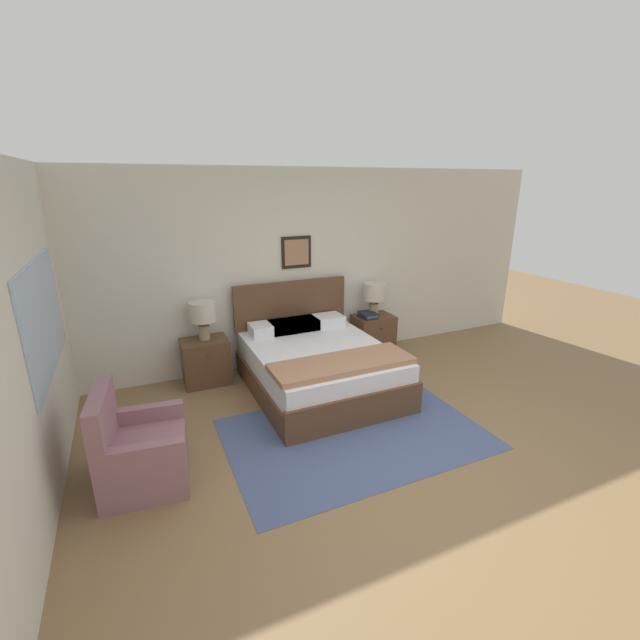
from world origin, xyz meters
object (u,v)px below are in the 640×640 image
Objects in this scene: table_lamp_by_door at (374,294)px; armchair at (139,452)px; bed at (318,364)px; nightstand_near_window at (206,361)px; nightstand_by_door at (373,334)px; table_lamp_near_window at (203,314)px.

armchair is at bearing -152.49° from table_lamp_by_door.
bed is 3.37× the size of nightstand_near_window.
armchair is (-2.05, -0.95, -0.03)m from bed.
table_lamp_by_door is at bearing 31.61° from bed.
nightstand_by_door is at bearing -110.51° from table_lamp_by_door.
nightstand_near_window is 2.41m from nightstand_by_door.
armchair is 2.00m from table_lamp_near_window.
armchair is 1.51× the size of nightstand_by_door.
table_lamp_near_window reaches higher than nightstand_near_window.
nightstand_near_window is (0.84, 1.67, -0.00)m from armchair.
nightstand_near_window is 1.20× the size of table_lamp_near_window.
table_lamp_by_door is (3.27, 1.70, 0.61)m from armchair.
nightstand_by_door is 1.20× the size of table_lamp_by_door.
armchair reaches higher than nightstand_by_door.
table_lamp_near_window is (-1.19, 0.75, 0.58)m from bed.
table_lamp_near_window is at bearing 147.81° from bed.
table_lamp_by_door is at bearing 123.91° from armchair.
nightstand_near_window is 0.61m from table_lamp_near_window.
table_lamp_near_window is 1.00× the size of table_lamp_by_door.
bed reaches higher than armchair.
table_lamp_near_window is (0.01, 0.03, 0.61)m from nightstand_near_window.
table_lamp_by_door is (1.22, 0.75, 0.58)m from bed.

